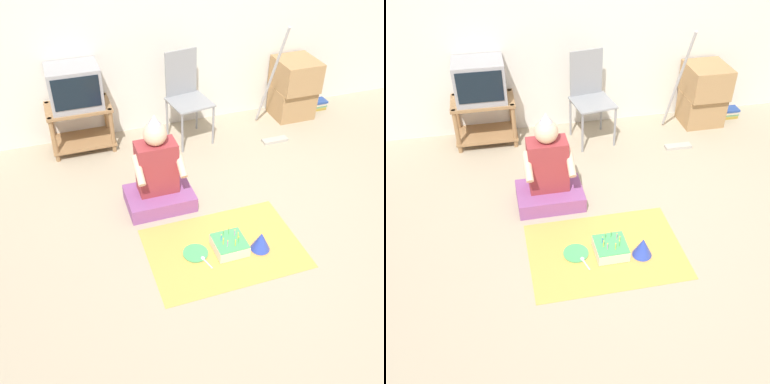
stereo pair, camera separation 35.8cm
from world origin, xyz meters
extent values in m
plane|color=tan|center=(0.00, 0.00, 0.00)|extent=(16.00, 16.00, 0.00)
cube|color=silver|center=(0.00, 2.07, 1.27)|extent=(6.40, 0.06, 2.55)
cube|color=#997047|center=(-1.12, 1.83, 0.47)|extent=(0.64, 0.41, 0.03)
cube|color=#997047|center=(-1.12, 1.83, 0.09)|extent=(0.64, 0.41, 0.02)
cylinder|color=#997047|center=(-1.41, 1.66, 0.24)|extent=(0.04, 0.04, 0.49)
cylinder|color=#997047|center=(-0.83, 1.66, 0.24)|extent=(0.04, 0.04, 0.49)
cylinder|color=#997047|center=(-1.41, 2.01, 0.24)|extent=(0.04, 0.04, 0.49)
cylinder|color=#997047|center=(-0.83, 2.01, 0.24)|extent=(0.04, 0.04, 0.49)
cube|color=#99999E|center=(-1.12, 1.84, 0.69)|extent=(0.50, 0.39, 0.41)
cube|color=black|center=(-1.12, 1.64, 0.71)|extent=(0.44, 0.01, 0.31)
cube|color=gray|center=(-0.01, 1.62, 0.45)|extent=(0.46, 0.46, 0.02)
cube|color=gray|center=(-0.04, 1.81, 0.69)|extent=(0.35, 0.08, 0.48)
cylinder|color=gray|center=(-0.16, 1.41, 0.22)|extent=(0.02, 0.02, 0.45)
cylinder|color=gray|center=(0.19, 1.47, 0.22)|extent=(0.02, 0.02, 0.45)
cylinder|color=gray|center=(-0.22, 1.77, 0.22)|extent=(0.02, 0.02, 0.45)
cylinder|color=gray|center=(0.13, 1.83, 0.22)|extent=(0.02, 0.02, 0.45)
cube|color=#A87F51|center=(1.29, 1.77, 0.17)|extent=(0.44, 0.38, 0.34)
cube|color=#A87F51|center=(1.29, 1.77, 0.51)|extent=(0.43, 0.47, 0.33)
cube|color=#B2ADA3|center=(0.85, 1.29, 0.01)|extent=(0.28, 0.09, 0.03)
cylinder|color=#B7B7BC|center=(0.85, 1.53, 0.63)|extent=(0.03, 0.50, 1.20)
cube|color=#A88933|center=(1.68, 1.81, 0.02)|extent=(0.18, 0.14, 0.03)
cube|color=#60936B|center=(1.68, 1.81, 0.04)|extent=(0.19, 0.12, 0.02)
cube|color=beige|center=(1.69, 1.81, 0.07)|extent=(0.15, 0.13, 0.03)
cube|color=#284793|center=(1.70, 1.81, 0.10)|extent=(0.16, 0.15, 0.03)
cube|color=#8C4C8C|center=(-0.62, 0.66, 0.07)|extent=(0.58, 0.41, 0.14)
cube|color=#993338|center=(-0.62, 0.70, 0.38)|extent=(0.34, 0.20, 0.47)
sphere|color=beige|center=(-0.62, 0.70, 0.70)|extent=(0.20, 0.20, 0.20)
cone|color=silver|center=(-0.62, 0.70, 0.83)|extent=(0.11, 0.11, 0.09)
cylinder|color=beige|center=(-0.80, 0.59, 0.45)|extent=(0.06, 0.25, 0.20)
cylinder|color=beige|center=(-0.44, 0.59, 0.45)|extent=(0.06, 0.25, 0.20)
cube|color=#EFA84C|center=(-0.28, -0.04, 0.00)|extent=(1.21, 0.84, 0.01)
cube|color=#F4E0C6|center=(-0.25, -0.07, 0.05)|extent=(0.25, 0.25, 0.09)
cube|color=#4CB266|center=(-0.25, -0.07, 0.10)|extent=(0.24, 0.24, 0.01)
cylinder|color=yellow|center=(-0.18, -0.07, 0.13)|extent=(0.01, 0.01, 0.06)
sphere|color=#FFCC4C|center=(-0.18, -0.07, 0.16)|extent=(0.01, 0.01, 0.01)
cylinder|color=#E58CCC|center=(-0.19, -0.03, 0.13)|extent=(0.01, 0.01, 0.06)
sphere|color=#FFCC4C|center=(-0.19, -0.03, 0.16)|extent=(0.01, 0.01, 0.01)
cylinder|color=#66C666|center=(-0.23, 0.00, 0.13)|extent=(0.01, 0.01, 0.06)
sphere|color=#FFCC4C|center=(-0.23, 0.00, 0.16)|extent=(0.01, 0.01, 0.01)
cylinder|color=#66C666|center=(-0.28, -0.01, 0.13)|extent=(0.01, 0.01, 0.06)
sphere|color=#FFCC4C|center=(-0.28, -0.01, 0.16)|extent=(0.01, 0.01, 0.01)
cylinder|color=#4C7FE5|center=(-0.32, -0.05, 0.13)|extent=(0.01, 0.01, 0.06)
sphere|color=#FFCC4C|center=(-0.32, -0.05, 0.16)|extent=(0.01, 0.01, 0.01)
cylinder|color=yellow|center=(-0.31, -0.09, 0.13)|extent=(0.01, 0.01, 0.06)
sphere|color=#FFCC4C|center=(-0.31, -0.09, 0.16)|extent=(0.01, 0.01, 0.01)
cylinder|color=#E58CCC|center=(-0.29, -0.12, 0.13)|extent=(0.01, 0.01, 0.06)
sphere|color=#FFCC4C|center=(-0.29, -0.12, 0.16)|extent=(0.01, 0.01, 0.01)
cylinder|color=yellow|center=(-0.23, -0.13, 0.13)|extent=(0.01, 0.01, 0.06)
sphere|color=#FFCC4C|center=(-0.23, -0.13, 0.16)|extent=(0.01, 0.01, 0.01)
cylinder|color=#66C666|center=(-0.20, -0.11, 0.13)|extent=(0.01, 0.01, 0.06)
sphere|color=#FFCC4C|center=(-0.20, -0.11, 0.16)|extent=(0.01, 0.01, 0.01)
cone|color=blue|center=(-0.01, -0.14, 0.09)|extent=(0.15, 0.15, 0.16)
cylinder|color=#4CB266|center=(-0.52, -0.03, 0.01)|extent=(0.20, 0.20, 0.01)
ellipsoid|color=white|center=(-0.48, -0.10, 0.01)|extent=(0.04, 0.05, 0.01)
cube|color=white|center=(-0.46, -0.17, 0.01)|extent=(0.04, 0.10, 0.01)
camera|label=1|loc=(-1.34, -2.37, 2.56)|focal=42.00mm
camera|label=2|loc=(-0.99, -2.46, 2.56)|focal=42.00mm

